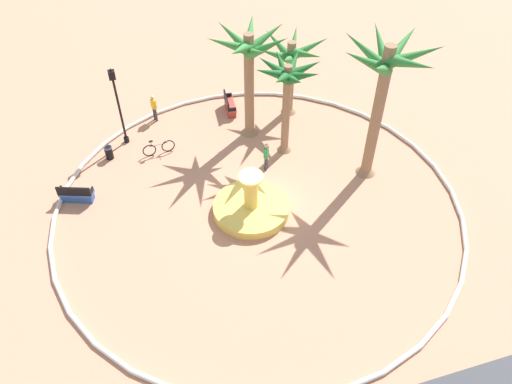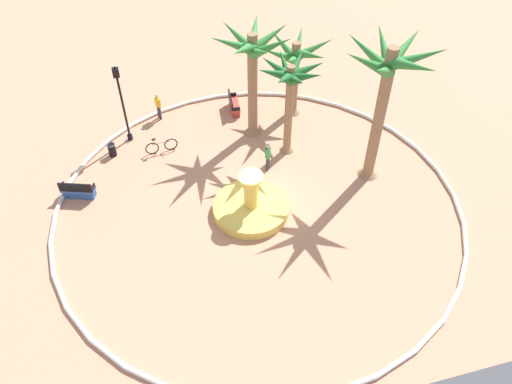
{
  "view_description": "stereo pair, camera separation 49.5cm",
  "coord_description": "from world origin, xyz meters",
  "px_view_note": "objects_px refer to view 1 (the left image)",
  "views": [
    {
      "loc": [
        4.77,
        15.76,
        16.87
      ],
      "look_at": [
        0.13,
        0.09,
        1.0
      ],
      "focal_mm": 35.06,
      "sensor_mm": 36.0,
      "label": 1
    },
    {
      "loc": [
        4.29,
        15.89,
        16.87
      ],
      "look_at": [
        0.13,
        0.09,
        1.0
      ],
      "focal_mm": 35.06,
      "sensor_mm": 36.0,
      "label": 2
    }
  ],
  "objects_px": {
    "fountain": "(251,207)",
    "palm_tree_near_fountain": "(249,60)",
    "palm_tree_by_curb": "(384,80)",
    "bicycle_red_frame": "(159,148)",
    "person_cyclist_helmet": "(154,107)",
    "palm_tree_mid_plaza": "(291,60)",
    "trash_bin": "(109,152)",
    "palm_tree_far_side": "(287,82)",
    "person_cyclist_photo": "(266,155)",
    "bench_west": "(77,195)",
    "lamppost": "(118,101)",
    "bench_east": "(230,106)"
  },
  "relations": [
    {
      "from": "palm_tree_by_curb",
      "to": "person_cyclist_helmet",
      "type": "xyz_separation_m",
      "value": [
        9.5,
        -7.44,
        -4.4
      ]
    },
    {
      "from": "bicycle_red_frame",
      "to": "person_cyclist_photo",
      "type": "relative_size",
      "value": 1.06
    },
    {
      "from": "palm_tree_near_fountain",
      "to": "bench_west",
      "type": "relative_size",
      "value": 3.64
    },
    {
      "from": "palm_tree_near_fountain",
      "to": "person_cyclist_photo",
      "type": "distance_m",
      "value": 4.76
    },
    {
      "from": "palm_tree_far_side",
      "to": "bench_east",
      "type": "height_order",
      "value": "palm_tree_far_side"
    },
    {
      "from": "bench_west",
      "to": "person_cyclist_helmet",
      "type": "xyz_separation_m",
      "value": [
        -4.5,
        -5.41,
        0.56
      ]
    },
    {
      "from": "lamppost",
      "to": "trash_bin",
      "type": "height_order",
      "value": "lamppost"
    },
    {
      "from": "bench_east",
      "to": "bicycle_red_frame",
      "type": "height_order",
      "value": "bench_east"
    },
    {
      "from": "fountain",
      "to": "trash_bin",
      "type": "bearing_deg",
      "value": -44.15
    },
    {
      "from": "palm_tree_near_fountain",
      "to": "palm_tree_by_curb",
      "type": "relative_size",
      "value": 0.84
    },
    {
      "from": "palm_tree_mid_plaza",
      "to": "bicycle_red_frame",
      "type": "distance_m",
      "value": 8.45
    },
    {
      "from": "bicycle_red_frame",
      "to": "person_cyclist_photo",
      "type": "bearing_deg",
      "value": 151.11
    },
    {
      "from": "bench_east",
      "to": "person_cyclist_photo",
      "type": "relative_size",
      "value": 1.01
    },
    {
      "from": "bench_west",
      "to": "palm_tree_near_fountain",
      "type": "bearing_deg",
      "value": -163.5
    },
    {
      "from": "palm_tree_mid_plaza",
      "to": "palm_tree_far_side",
      "type": "distance_m",
      "value": 3.55
    },
    {
      "from": "palm_tree_mid_plaza",
      "to": "person_cyclist_photo",
      "type": "relative_size",
      "value": 2.86
    },
    {
      "from": "palm_tree_by_curb",
      "to": "palm_tree_mid_plaza",
      "type": "xyz_separation_m",
      "value": [
        2.02,
        -6.02,
        -1.96
      ]
    },
    {
      "from": "bench_east",
      "to": "bench_west",
      "type": "relative_size",
      "value": 0.98
    },
    {
      "from": "bench_east",
      "to": "fountain",
      "type": "bearing_deg",
      "value": 82.59
    },
    {
      "from": "bench_east",
      "to": "bench_west",
      "type": "bearing_deg",
      "value": 30.13
    },
    {
      "from": "trash_bin",
      "to": "person_cyclist_photo",
      "type": "distance_m",
      "value": 8.18
    },
    {
      "from": "bench_west",
      "to": "person_cyclist_helmet",
      "type": "bearing_deg",
      "value": -129.7
    },
    {
      "from": "palm_tree_by_curb",
      "to": "bicycle_red_frame",
      "type": "xyz_separation_m",
      "value": [
        9.76,
        -4.4,
        -4.93
      ]
    },
    {
      "from": "palm_tree_near_fountain",
      "to": "bicycle_red_frame",
      "type": "height_order",
      "value": "palm_tree_near_fountain"
    },
    {
      "from": "palm_tree_near_fountain",
      "to": "palm_tree_far_side",
      "type": "xyz_separation_m",
      "value": [
        -1.33,
        1.95,
        -0.37
      ]
    },
    {
      "from": "fountain",
      "to": "bicycle_red_frame",
      "type": "bearing_deg",
      "value": -57.58
    },
    {
      "from": "person_cyclist_photo",
      "to": "bench_west",
      "type": "bearing_deg",
      "value": -2.41
    },
    {
      "from": "trash_bin",
      "to": "bicycle_red_frame",
      "type": "distance_m",
      "value": 2.55
    },
    {
      "from": "lamppost",
      "to": "palm_tree_near_fountain",
      "type": "bearing_deg",
      "value": 170.36
    },
    {
      "from": "palm_tree_mid_plaza",
      "to": "bicycle_red_frame",
      "type": "xyz_separation_m",
      "value": [
        7.74,
        1.62,
        -2.97
      ]
    },
    {
      "from": "trash_bin",
      "to": "bench_east",
      "type": "bearing_deg",
      "value": -161.62
    },
    {
      "from": "fountain",
      "to": "person_cyclist_photo",
      "type": "relative_size",
      "value": 2.17
    },
    {
      "from": "palm_tree_mid_plaza",
      "to": "bench_west",
      "type": "height_order",
      "value": "palm_tree_mid_plaza"
    },
    {
      "from": "palm_tree_by_curb",
      "to": "person_cyclist_helmet",
      "type": "height_order",
      "value": "palm_tree_by_curb"
    },
    {
      "from": "palm_tree_by_curb",
      "to": "palm_tree_far_side",
      "type": "bearing_deg",
      "value": -40.03
    },
    {
      "from": "palm_tree_near_fountain",
      "to": "palm_tree_mid_plaza",
      "type": "distance_m",
      "value": 3.17
    },
    {
      "from": "fountain",
      "to": "palm_tree_near_fountain",
      "type": "xyz_separation_m",
      "value": [
        -1.6,
        -5.82,
        4.17
      ]
    },
    {
      "from": "palm_tree_mid_plaza",
      "to": "trash_bin",
      "type": "relative_size",
      "value": 6.37
    },
    {
      "from": "bicycle_red_frame",
      "to": "person_cyclist_helmet",
      "type": "distance_m",
      "value": 3.09
    },
    {
      "from": "bench_west",
      "to": "palm_tree_far_side",
      "type": "bearing_deg",
      "value": -175.66
    },
    {
      "from": "lamppost",
      "to": "trash_bin",
      "type": "relative_size",
      "value": 6.14
    },
    {
      "from": "palm_tree_far_side",
      "to": "bench_west",
      "type": "xyz_separation_m",
      "value": [
        10.63,
        0.81,
        -3.77
      ]
    },
    {
      "from": "palm_tree_near_fountain",
      "to": "lamppost",
      "type": "height_order",
      "value": "palm_tree_near_fountain"
    },
    {
      "from": "bench_west",
      "to": "lamppost",
      "type": "xyz_separation_m",
      "value": [
        -2.69,
        -3.87,
        2.27
      ]
    },
    {
      "from": "bicycle_red_frame",
      "to": "palm_tree_mid_plaza",
      "type": "bearing_deg",
      "value": -168.17
    },
    {
      "from": "bicycle_red_frame",
      "to": "person_cyclist_helmet",
      "type": "xyz_separation_m",
      "value": [
        -0.26,
        -3.04,
        0.52
      ]
    },
    {
      "from": "trash_bin",
      "to": "bicycle_red_frame",
      "type": "height_order",
      "value": "bicycle_red_frame"
    },
    {
      "from": "bench_west",
      "to": "person_cyclist_photo",
      "type": "relative_size",
      "value": 1.03
    },
    {
      "from": "person_cyclist_photo",
      "to": "bicycle_red_frame",
      "type": "bearing_deg",
      "value": -28.89
    },
    {
      "from": "fountain",
      "to": "palm_tree_far_side",
      "type": "height_order",
      "value": "palm_tree_far_side"
    }
  ]
}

